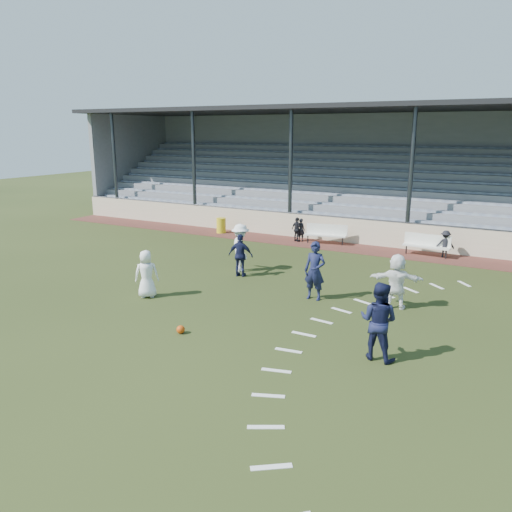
{
  "coord_description": "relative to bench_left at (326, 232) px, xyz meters",
  "views": [
    {
      "loc": [
        7.75,
        -11.7,
        5.39
      ],
      "look_at": [
        0.0,
        2.5,
        1.3
      ],
      "focal_mm": 35.0,
      "sensor_mm": 36.0,
      "label": 1
    }
  ],
  "objects": [
    {
      "name": "player_white_wing",
      "position": [
        -1.22,
        -6.13,
        0.35
      ],
      "size": [
        1.35,
        1.34,
        1.87
      ],
      "primitive_type": "imported",
      "rotation": [
        0.0,
        0.0,
        2.37
      ],
      "color": "white",
      "rests_on": "ground"
    },
    {
      "name": "sub_left_far",
      "position": [
        -1.44,
        -0.23,
        0.04
      ],
      "size": [
        0.77,
        0.55,
        1.21
      ],
      "primitive_type": "imported",
      "rotation": [
        0.0,
        0.0,
        2.73
      ],
      "color": "black",
      "rests_on": "cinder_track"
    },
    {
      "name": "player_white_lead",
      "position": [
        -2.35,
        -10.34,
        0.21
      ],
      "size": [
        0.92,
        0.88,
        1.59
      ],
      "primitive_type": "imported",
      "rotation": [
        0.0,
        0.0,
        3.8
      ],
      "color": "white",
      "rests_on": "ground"
    },
    {
      "name": "bench_left",
      "position": [
        0.0,
        0.0,
        0.0
      ],
      "size": [
        2.04,
        0.8,
        0.95
      ],
      "rotation": [
        0.0,
        0.0,
        0.18
      ],
      "color": "white",
      "rests_on": "cinder_track"
    },
    {
      "name": "ground",
      "position": [
        0.62,
        -10.75,
        -0.58
      ],
      "size": [
        90.0,
        90.0,
        0.0
      ],
      "primitive_type": "plane",
      "color": "#2B3516",
      "rests_on": "ground"
    },
    {
      "name": "player_navy_mid",
      "position": [
        5.6,
        -11.24,
        0.38
      ],
      "size": [
        1.01,
        0.82,
        1.93
      ],
      "primitive_type": "imported",
      "rotation": [
        0.0,
        0.0,
        3.04
      ],
      "color": "#15193C",
      "rests_on": "ground"
    },
    {
      "name": "cinder_track",
      "position": [
        0.62,
        -0.25,
        -0.57
      ],
      "size": [
        34.0,
        2.0,
        0.02
      ],
      "primitive_type": "cube",
      "color": "#512620",
      "rests_on": "ground"
    },
    {
      "name": "sub_right",
      "position": [
        5.49,
        -0.04,
        0.03
      ],
      "size": [
        0.85,
        0.61,
        1.18
      ],
      "primitive_type": "imported",
      "rotation": [
        0.0,
        0.0,
        3.39
      ],
      "color": "black",
      "rests_on": "cinder_track"
    },
    {
      "name": "sub_left_near",
      "position": [
        -1.32,
        -0.01,
        0.0
      ],
      "size": [
        0.46,
        0.34,
        1.14
      ],
      "primitive_type": "imported",
      "rotation": [
        0.0,
        0.0,
        2.97
      ],
      "color": "black",
      "rests_on": "cinder_track"
    },
    {
      "name": "penalty_arc",
      "position": [
        4.74,
        -10.75,
        -0.58
      ],
      "size": [
        3.89,
        14.63,
        0.01
      ],
      "color": "white",
      "rests_on": "ground"
    },
    {
      "name": "player_navy_wing",
      "position": [
        -0.85,
        -6.76,
        0.23
      ],
      "size": [
        1.01,
        0.57,
        1.63
      ],
      "primitive_type": "imported",
      "rotation": [
        0.0,
        0.0,
        3.34
      ],
      "color": "#15193C",
      "rests_on": "ground"
    },
    {
      "name": "grandstand",
      "position": [
        0.63,
        5.52,
        1.62
      ],
      "size": [
        34.6,
        9.0,
        6.61
      ],
      "color": "gray",
      "rests_on": "ground"
    },
    {
      "name": "player_white_back",
      "position": [
        5.13,
        -7.46,
        0.29
      ],
      "size": [
        1.69,
        0.9,
        1.74
      ],
      "primitive_type": "imported",
      "rotation": [
        0.0,
        0.0,
        3.39
      ],
      "color": "white",
      "rests_on": "ground"
    },
    {
      "name": "player_navy_lead",
      "position": [
        2.6,
        -7.89,
        0.38
      ],
      "size": [
        0.71,
        0.47,
        1.93
      ],
      "primitive_type": "imported",
      "rotation": [
        0.0,
        0.0,
        0.01
      ],
      "color": "#15193C",
      "rests_on": "ground"
    },
    {
      "name": "bench_right",
      "position": [
        4.74,
        -0.14,
        0.0
      ],
      "size": [
        2.02,
        0.57,
        0.95
      ],
      "rotation": [
        0.0,
        0.0,
        -0.06
      ],
      "color": "white",
      "rests_on": "cinder_track"
    },
    {
      "name": "football",
      "position": [
        0.49,
        -12.3,
        -0.47
      ],
      "size": [
        0.23,
        0.23,
        0.23
      ],
      "primitive_type": "sphere",
      "color": "#C5430B",
      "rests_on": "ground"
    },
    {
      "name": "retaining_wall",
      "position": [
        0.62,
        0.8,
        0.02
      ],
      "size": [
        34.0,
        0.18,
        1.2
      ],
      "primitive_type": "cube",
      "color": "beige",
      "rests_on": "ground"
    },
    {
      "name": "trash_bin",
      "position": [
        -5.91,
        -0.19,
        -0.16
      ],
      "size": [
        0.5,
        0.5,
        0.8
      ],
      "primitive_type": "cylinder",
      "color": "yellow",
      "rests_on": "cinder_track"
    }
  ]
}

